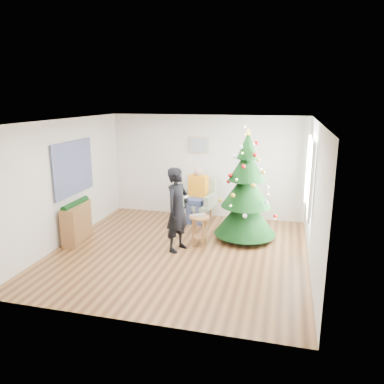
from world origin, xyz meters
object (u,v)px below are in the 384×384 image
(console, at_px, (77,223))
(standing_man, at_px, (178,210))
(stool, at_px, (199,231))
(armchair, at_px, (198,205))
(christmas_tree, at_px, (246,191))

(console, bearing_deg, standing_man, -8.40)
(stool, height_order, armchair, armchair)
(christmas_tree, xyz_separation_m, console, (-3.51, -0.98, -0.69))
(armchair, relative_size, console, 1.04)
(stool, xyz_separation_m, armchair, (-0.42, 1.64, 0.06))
(armchair, distance_m, standing_man, 2.04)
(armchair, height_order, console, armchair)
(stool, xyz_separation_m, standing_man, (-0.36, -0.34, 0.53))
(standing_man, distance_m, console, 2.31)
(standing_man, xyz_separation_m, console, (-2.26, -0.03, -0.45))
(christmas_tree, relative_size, stool, 3.81)
(stool, relative_size, standing_man, 0.37)
(standing_man, height_order, console, standing_man)
(christmas_tree, xyz_separation_m, stool, (-0.88, -0.61, -0.77))
(christmas_tree, relative_size, standing_man, 1.42)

